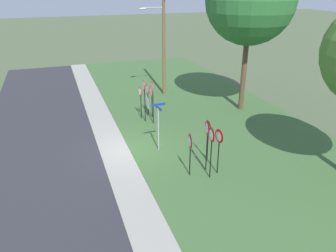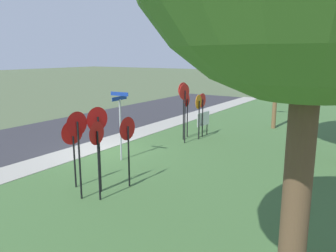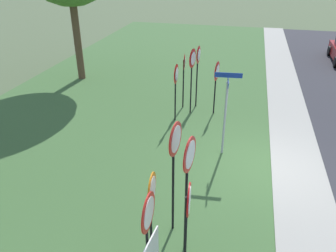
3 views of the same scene
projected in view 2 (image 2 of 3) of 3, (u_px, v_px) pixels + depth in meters
The scene contains 17 objects.
ground_plane at pixel (102, 152), 14.97m from camera, with size 160.00×160.00×0.00m, color #4C5B3D.
road_asphalt at pixel (34, 138), 17.51m from camera, with size 44.00×6.40×0.01m, color #2D2D33.
sidewalk_strip at pixel (89, 148), 15.39m from camera, with size 44.00×1.60×0.06m, color #99968C.
grass_median at pixel (229, 177), 11.80m from camera, with size 44.00×12.00×0.04m, color #3D6033.
stop_sign_near_left at pixel (185, 100), 15.90m from camera, with size 0.75×0.12×2.85m.
stop_sign_near_right at pixel (183, 98), 16.57m from camera, with size 0.72×0.13×2.86m.
stop_sign_far_left at pixel (202, 105), 17.27m from camera, with size 0.74×0.09×2.25m.
stop_sign_far_center at pixel (187, 106), 17.22m from camera, with size 0.65×0.11×2.23m.
stop_sign_far_right at pixel (199, 107), 16.72m from camera, with size 0.71×0.11×2.25m.
yield_sign_near_left at pixel (72, 138), 10.58m from camera, with size 0.77×0.15×2.19m.
yield_sign_near_right at pixel (98, 129), 10.14m from camera, with size 0.74×0.17×2.66m.
yield_sign_far_left at pixel (77, 134), 9.63m from camera, with size 0.72×0.12×2.61m.
yield_sign_far_right at pixel (127, 135), 10.65m from camera, with size 0.74×0.10×2.28m.
yield_sign_center at pixel (97, 143), 9.60m from camera, with size 0.68×0.12×2.34m.
street_name_post at pixel (120, 120), 13.35m from camera, with size 0.96×0.81×2.76m.
utility_pole at pixel (277, 38), 18.62m from camera, with size 2.10×2.05×9.50m.
notice_board at pixel (203, 120), 17.59m from camera, with size 1.10×0.14×1.25m.
Camera 2 is at (10.56, 10.23, 4.22)m, focal length 36.15 mm.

